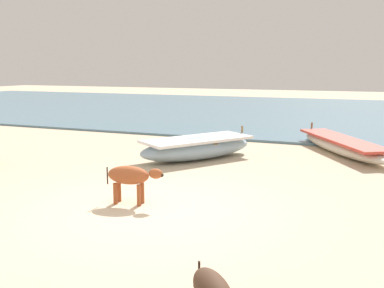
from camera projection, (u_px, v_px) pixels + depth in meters
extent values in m
plane|color=beige|center=(151.00, 210.00, 7.27)|extent=(80.00, 80.00, 0.00)
cube|color=slate|center=(298.00, 112.00, 23.01)|extent=(60.00, 20.00, 0.08)
ellipsoid|color=#8CA5B7|center=(197.00, 148.00, 11.27)|extent=(2.86, 3.41, 0.57)
cube|color=white|center=(197.00, 139.00, 11.23)|extent=(2.61, 3.06, 0.07)
cube|color=olive|center=(205.00, 142.00, 11.38)|extent=(0.88, 0.66, 0.04)
cylinder|color=olive|center=(242.00, 129.00, 12.04)|extent=(0.06, 0.06, 0.20)
ellipsoid|color=beige|center=(341.00, 146.00, 12.01)|extent=(2.97, 4.23, 0.43)
cube|color=#CC3F33|center=(342.00, 140.00, 11.97)|extent=(2.68, 3.77, 0.07)
cube|color=olive|center=(336.00, 140.00, 12.31)|extent=(0.70, 0.48, 0.04)
cylinder|color=olive|center=(312.00, 125.00, 13.92)|extent=(0.06, 0.06, 0.20)
cylinder|color=#2D2119|center=(199.00, 275.00, 4.04)|extent=(0.02, 0.02, 0.29)
ellipsoid|color=#9E4C28|center=(128.00, 175.00, 7.52)|extent=(0.80, 0.41, 0.33)
ellipsoid|color=#9E4C28|center=(156.00, 174.00, 7.39)|extent=(0.27, 0.19, 0.18)
sphere|color=#2D2119|center=(162.00, 175.00, 7.37)|extent=(0.08, 0.08, 0.07)
cylinder|color=#9E4C28|center=(142.00, 193.00, 7.60)|extent=(0.08, 0.08, 0.38)
cylinder|color=#9E4C28|center=(139.00, 195.00, 7.44)|extent=(0.08, 0.08, 0.38)
cylinder|color=#9E4C28|center=(119.00, 191.00, 7.70)|extent=(0.08, 0.08, 0.38)
cylinder|color=#9E4C28|center=(115.00, 194.00, 7.55)|extent=(0.08, 0.08, 0.38)
cylinder|color=#2D2119|center=(107.00, 176.00, 7.61)|extent=(0.02, 0.02, 0.31)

